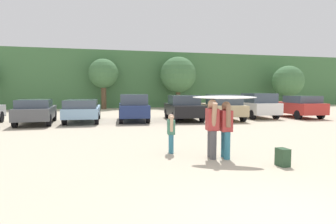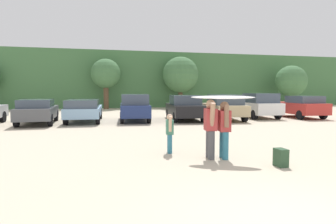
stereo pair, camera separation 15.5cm
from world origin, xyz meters
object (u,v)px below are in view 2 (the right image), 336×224
(parked_car_tan, at_px, (224,107))
(backpack_dropped, at_px, (281,158))
(surfboard_white, at_px, (223,97))
(person_adult, at_px, (224,126))
(person_companion, at_px, (210,125))
(parked_car_black, at_px, (185,108))
(person_child, at_px, (170,131))
(parked_car_dark_gray, at_px, (38,111))
(parked_car_white, at_px, (258,105))
(parked_car_sky_blue, at_px, (84,110))
(parked_car_red, at_px, (300,106))
(parked_car_navy, at_px, (135,107))

(parked_car_tan, xyz_separation_m, backpack_dropped, (-3.57, -10.96, -0.62))
(surfboard_white, relative_size, backpack_dropped, 4.04)
(person_adult, relative_size, person_companion, 0.97)
(person_adult, height_order, backpack_dropped, person_adult)
(parked_car_black, bearing_deg, parked_car_tan, -94.30)
(person_child, bearing_deg, backpack_dropped, 145.16)
(parked_car_black, bearing_deg, surfboard_white, 174.55)
(person_adult, bearing_deg, parked_car_dark_gray, -47.97)
(parked_car_tan, height_order, backpack_dropped, parked_car_tan)
(parked_car_black, distance_m, parked_car_white, 5.32)
(parked_car_sky_blue, relative_size, person_child, 4.07)
(parked_car_dark_gray, distance_m, backpack_dropped, 13.76)
(parked_car_tan, bearing_deg, parked_car_white, -68.34)
(parked_car_black, xyz_separation_m, parked_car_red, (8.19, -0.41, -0.01))
(parked_car_black, height_order, surfboard_white, surfboard_white)
(parked_car_dark_gray, distance_m, person_adult, 12.22)
(parked_car_sky_blue, relative_size, person_adult, 3.03)
(person_child, distance_m, surfboard_white, 1.93)
(person_child, bearing_deg, parked_car_white, -123.15)
(person_companion, bearing_deg, parked_car_sky_blue, -61.31)
(person_adult, height_order, surfboard_white, surfboard_white)
(parked_car_dark_gray, height_order, person_child, parked_car_dark_gray)
(parked_car_dark_gray, relative_size, person_child, 3.70)
(person_companion, xyz_separation_m, backpack_dropped, (1.38, -1.27, -0.71))
(parked_car_navy, relative_size, backpack_dropped, 9.61)
(person_child, bearing_deg, parked_car_dark_gray, -50.72)
(parked_car_dark_gray, height_order, parked_car_sky_blue, parked_car_dark_gray)
(parked_car_black, relative_size, surfboard_white, 2.48)
(parked_car_white, relative_size, surfboard_white, 2.27)
(parked_car_sky_blue, relative_size, parked_car_navy, 1.12)
(parked_car_white, relative_size, person_child, 3.47)
(parked_car_tan, distance_m, backpack_dropped, 11.54)
(person_companion, bearing_deg, surfboard_white, -178.06)
(person_child, bearing_deg, parked_car_tan, -114.40)
(parked_car_red, bearing_deg, backpack_dropped, 142.84)
(parked_car_red, xyz_separation_m, backpack_dropped, (-9.29, -11.01, -0.56))
(person_companion, bearing_deg, parked_car_black, -94.12)
(person_adult, relative_size, person_child, 1.34)
(backpack_dropped, bearing_deg, parked_car_dark_gray, 123.38)
(parked_car_black, xyz_separation_m, person_companion, (-2.47, -10.16, 0.14))
(parked_car_black, distance_m, person_child, 9.78)
(parked_car_navy, height_order, backpack_dropped, parked_car_navy)
(parked_car_tan, distance_m, parked_car_red, 5.72)
(parked_car_red, bearing_deg, parked_car_black, 90.08)
(person_adult, relative_size, backpack_dropped, 3.55)
(parked_car_white, relative_size, backpack_dropped, 9.18)
(parked_car_sky_blue, bearing_deg, parked_car_black, -90.47)
(parked_car_tan, relative_size, person_child, 3.73)
(parked_car_red, xyz_separation_m, surfboard_white, (-10.33, -9.79, 0.93))
(parked_car_white, bearing_deg, person_companion, 146.88)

